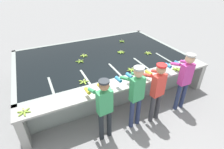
# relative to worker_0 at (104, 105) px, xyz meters

# --- Properties ---
(ground_plane) EXTENTS (80.00, 80.00, 0.00)m
(ground_plane) POSITION_rel_worker_0_xyz_m (0.91, 0.33, -0.94)
(ground_plane) COLOR gray
(ground_plane) RESTS_ON ground
(wash_tank) EXTENTS (5.34, 3.30, 0.90)m
(wash_tank) POSITION_rel_worker_0_xyz_m (0.91, 2.41, -0.50)
(wash_tank) COLOR gray
(wash_tank) RESTS_ON ground
(work_ledge) EXTENTS (5.34, 0.45, 0.90)m
(work_ledge) POSITION_rel_worker_0_xyz_m (0.91, 0.55, -0.28)
(work_ledge) COLOR #9E9E99
(work_ledge) RESTS_ON ground
(worker_0) EXTENTS (0.44, 0.72, 1.57)m
(worker_0) POSITION_rel_worker_0_xyz_m (0.00, 0.00, 0.00)
(worker_0) COLOR #1E2328
(worker_0) RESTS_ON ground
(worker_1) EXTENTS (0.46, 0.73, 1.65)m
(worker_1) POSITION_rel_worker_0_xyz_m (0.80, 0.02, 0.06)
(worker_1) COLOR navy
(worker_1) RESTS_ON ground
(worker_2) EXTENTS (0.46, 0.73, 1.61)m
(worker_2) POSITION_rel_worker_0_xyz_m (1.34, -0.04, 0.03)
(worker_2) COLOR #38383D
(worker_2) RESTS_ON ground
(worker_3) EXTENTS (0.42, 0.72, 1.65)m
(worker_3) POSITION_rel_worker_0_xyz_m (2.25, 0.01, 0.06)
(worker_3) COLOR navy
(worker_3) RESTS_ON ground
(banana_bunch_floating_0) EXTENTS (0.27, 0.27, 0.08)m
(banana_bunch_floating_0) POSITION_rel_worker_0_xyz_m (0.40, 2.54, -0.02)
(banana_bunch_floating_0) COLOR #9EC642
(banana_bunch_floating_0) RESTS_ON wash_tank
(banana_bunch_floating_1) EXTENTS (0.28, 0.28, 0.08)m
(banana_bunch_floating_1) POSITION_rel_worker_0_xyz_m (2.16, 3.16, -0.02)
(banana_bunch_floating_1) COLOR #75A333
(banana_bunch_floating_1) RESTS_ON wash_tank
(banana_bunch_floating_2) EXTENTS (0.28, 0.27, 0.08)m
(banana_bunch_floating_2) POSITION_rel_worker_0_xyz_m (1.32, 1.05, -0.02)
(banana_bunch_floating_2) COLOR #8CB738
(banana_bunch_floating_2) RESTS_ON wash_tank
(banana_bunch_floating_3) EXTENTS (0.28, 0.27, 0.08)m
(banana_bunch_floating_3) POSITION_rel_worker_0_xyz_m (2.42, 1.78, -0.02)
(banana_bunch_floating_3) COLOR #9EC642
(banana_bunch_floating_3) RESTS_ON wash_tank
(banana_bunch_floating_4) EXTENTS (0.28, 0.26, 0.08)m
(banana_bunch_floating_4) POSITION_rel_worker_0_xyz_m (0.16, 2.21, -0.02)
(banana_bunch_floating_4) COLOR #7FAD33
(banana_bunch_floating_4) RESTS_ON wash_tank
(banana_bunch_floating_5) EXTENTS (0.28, 0.28, 0.08)m
(banana_bunch_floating_5) POSITION_rel_worker_0_xyz_m (1.63, 2.25, -0.02)
(banana_bunch_floating_5) COLOR #7FAD33
(banana_bunch_floating_5) RESTS_ON wash_tank
(banana_bunch_floating_6) EXTENTS (0.27, 0.27, 0.08)m
(banana_bunch_floating_6) POSITION_rel_worker_0_xyz_m (-0.10, 1.06, -0.02)
(banana_bunch_floating_6) COLOR #9EC642
(banana_bunch_floating_6) RESTS_ON wash_tank
(banana_bunch_ledge_0) EXTENTS (0.28, 0.28, 0.08)m
(banana_bunch_ledge_0) POSITION_rel_worker_0_xyz_m (2.49, 0.50, -0.02)
(banana_bunch_ledge_0) COLOR #93BC3D
(banana_bunch_ledge_0) RESTS_ON work_ledge
(banana_bunch_ledge_1) EXTENTS (0.28, 0.28, 0.08)m
(banana_bunch_ledge_1) POSITION_rel_worker_0_xyz_m (0.29, 0.49, -0.02)
(banana_bunch_ledge_1) COLOR #7FAD33
(banana_bunch_ledge_1) RESTS_ON work_ledge
(banana_bunch_ledge_2) EXTENTS (0.27, 0.28, 0.08)m
(banana_bunch_ledge_2) POSITION_rel_worker_0_xyz_m (-1.52, 0.53, -0.02)
(banana_bunch_ledge_2) COLOR #93BC3D
(banana_bunch_ledge_2) RESTS_ON work_ledge
(knife_0) EXTENTS (0.20, 0.32, 0.02)m
(knife_0) POSITION_rel_worker_0_xyz_m (2.98, 0.59, -0.03)
(knife_0) COLOR silver
(knife_0) RESTS_ON work_ledge
(knife_1) EXTENTS (0.31, 0.21, 0.02)m
(knife_1) POSITION_rel_worker_0_xyz_m (1.98, 0.50, -0.03)
(knife_1) COLOR silver
(knife_1) RESTS_ON work_ledge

